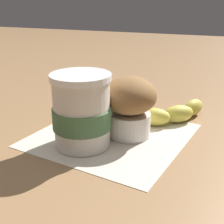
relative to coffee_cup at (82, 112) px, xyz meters
name	(u,v)px	position (x,y,z in m)	size (l,w,h in m)	color
ground_plane	(112,135)	(0.05, -0.03, -0.06)	(3.00, 3.00, 0.00)	#936D47
paper_napkin	(112,135)	(0.05, -0.03, -0.06)	(0.25, 0.25, 0.00)	beige
coffee_cup	(82,112)	(0.00, 0.00, 0.00)	(0.10, 0.10, 0.12)	silver
muffin	(129,104)	(0.06, -0.06, 0.00)	(0.09, 0.09, 0.10)	white
banana	(164,114)	(0.14, -0.11, -0.04)	(0.14, 0.17, 0.03)	#D6CC4C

